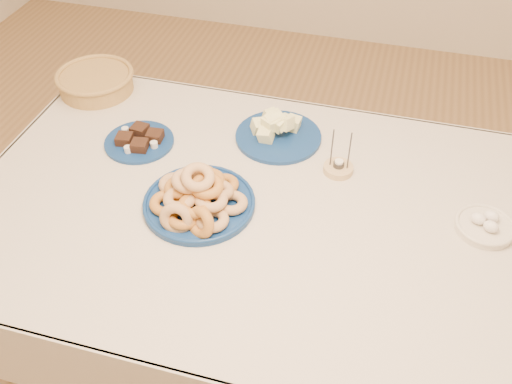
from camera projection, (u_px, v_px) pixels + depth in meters
The scene contains 8 objects.
ground at pixel (260, 350), 2.14m from camera, with size 5.00×5.00×0.00m, color #997348.
dining_table at pixel (260, 232), 1.70m from camera, with size 1.71×1.11×0.75m.
donut_platter at pixel (198, 198), 1.60m from camera, with size 0.35×0.35×0.15m.
melon_plate at pixel (277, 130), 1.84m from camera, with size 0.32×0.32×0.10m.
brownie_plate at pixel (139, 140), 1.83m from camera, with size 0.25×0.25×0.04m.
wicker_basket at pixel (96, 81), 2.04m from camera, with size 0.33×0.33×0.07m.
candle_holder at pixel (338, 168), 1.73m from camera, with size 0.09×0.09×0.15m.
egg_bowl at pixel (485, 225), 1.55m from camera, with size 0.21×0.21×0.05m.
Camera 1 is at (0.30, -1.13, 1.88)m, focal length 40.00 mm.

